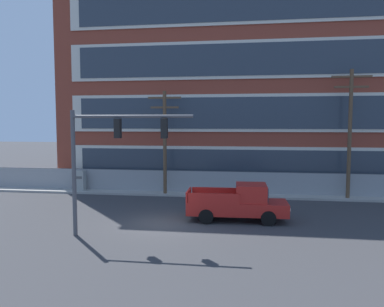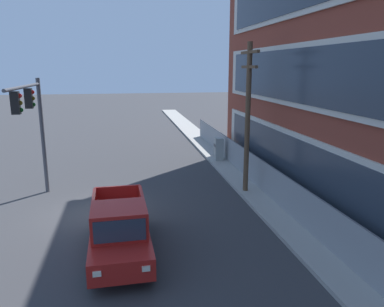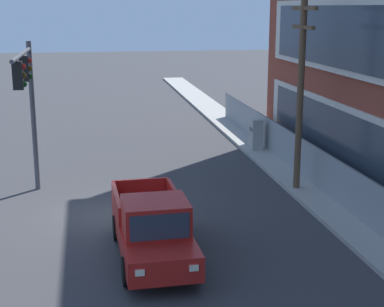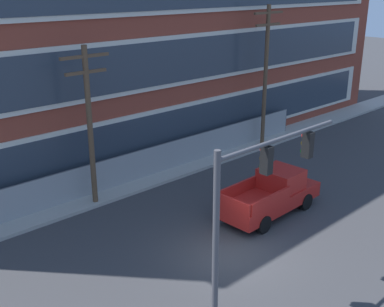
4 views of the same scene
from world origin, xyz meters
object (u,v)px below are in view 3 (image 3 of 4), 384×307
Objects in this scene: pickup_truck_red at (153,229)px; electrical_cabinet at (256,135)px; utility_pole_near_corner at (301,85)px; traffic_signal_mast at (27,91)px.

electrical_cabinet is (-12.35, 6.73, -0.10)m from pickup_truck_red.
electrical_cabinet is (-6.77, 0.27, -3.44)m from utility_pole_near_corner.
utility_pole_near_corner is 4.51× the size of electrical_cabinet.
utility_pole_near_corner reaches higher than electrical_cabinet.
utility_pole_near_corner is at bearing 87.33° from traffic_signal_mast.
traffic_signal_mast is 0.78× the size of utility_pole_near_corner.
traffic_signal_mast is 3.50× the size of electrical_cabinet.
utility_pole_near_corner is 7.60m from electrical_cabinet.
electrical_cabinet is at bearing 120.68° from traffic_signal_mast.
utility_pole_near_corner is at bearing -2.26° from electrical_cabinet.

